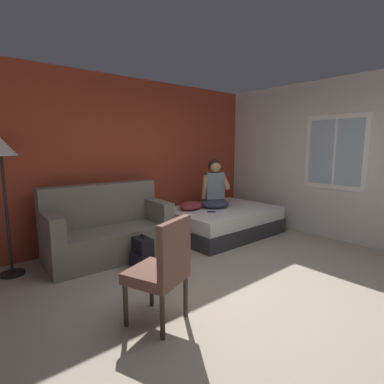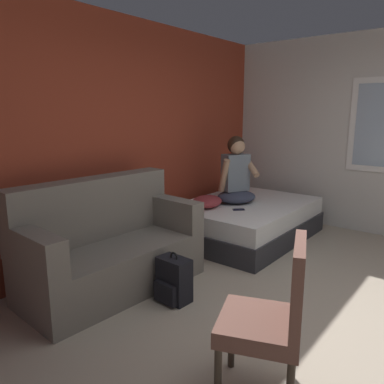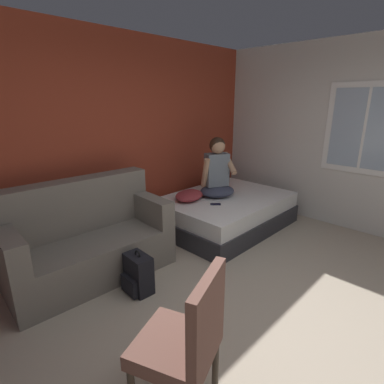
{
  "view_description": "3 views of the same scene",
  "coord_description": "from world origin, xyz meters",
  "px_view_note": "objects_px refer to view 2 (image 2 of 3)",
  "views": [
    {
      "loc": [
        -2.4,
        -1.89,
        1.6
      ],
      "look_at": [
        0.44,
        1.46,
        0.91
      ],
      "focal_mm": 28.0,
      "sensor_mm": 36.0,
      "label": 1
    },
    {
      "loc": [
        -2.77,
        -0.66,
        1.66
      ],
      "look_at": [
        0.32,
        1.82,
        0.81
      ],
      "focal_mm": 35.0,
      "sensor_mm": 36.0,
      "label": 2
    },
    {
      "loc": [
        -1.96,
        -0.82,
        1.87
      ],
      "look_at": [
        0.38,
        1.47,
        0.86
      ],
      "focal_mm": 28.0,
      "sensor_mm": 36.0,
      "label": 3
    }
  ],
  "objects_px": {
    "backpack": "(173,281)",
    "throw_pillow": "(207,201)",
    "side_chair": "(272,315)",
    "couch": "(108,247)",
    "bed": "(245,220)",
    "cell_phone": "(239,210)",
    "person_seated": "(236,176)"
  },
  "relations": [
    {
      "from": "cell_phone",
      "to": "couch",
      "type": "bearing_deg",
      "value": 122.42
    },
    {
      "from": "backpack",
      "to": "couch",
      "type": "bearing_deg",
      "value": 103.62
    },
    {
      "from": "backpack",
      "to": "throw_pillow",
      "type": "xyz_separation_m",
      "value": [
        1.4,
        0.67,
        0.36
      ]
    },
    {
      "from": "couch",
      "to": "cell_phone",
      "type": "height_order",
      "value": "couch"
    },
    {
      "from": "couch",
      "to": "throw_pillow",
      "type": "bearing_deg",
      "value": -0.28
    },
    {
      "from": "side_chair",
      "to": "throw_pillow",
      "type": "relative_size",
      "value": 2.04
    },
    {
      "from": "side_chair",
      "to": "cell_phone",
      "type": "bearing_deg",
      "value": 36.15
    },
    {
      "from": "cell_phone",
      "to": "backpack",
      "type": "bearing_deg",
      "value": 146.11
    },
    {
      "from": "bed",
      "to": "cell_phone",
      "type": "relative_size",
      "value": 13.55
    },
    {
      "from": "bed",
      "to": "cell_phone",
      "type": "xyz_separation_m",
      "value": [
        -0.39,
        -0.13,
        0.25
      ]
    },
    {
      "from": "bed",
      "to": "backpack",
      "type": "distance_m",
      "value": 1.96
    },
    {
      "from": "couch",
      "to": "cell_phone",
      "type": "distance_m",
      "value": 1.74
    },
    {
      "from": "side_chair",
      "to": "person_seated",
      "type": "distance_m",
      "value": 2.92
    },
    {
      "from": "couch",
      "to": "side_chair",
      "type": "distance_m",
      "value": 1.92
    },
    {
      "from": "couch",
      "to": "backpack",
      "type": "distance_m",
      "value": 0.73
    },
    {
      "from": "bed",
      "to": "backpack",
      "type": "bearing_deg",
      "value": -167.92
    },
    {
      "from": "person_seated",
      "to": "backpack",
      "type": "distance_m",
      "value": 2.01
    },
    {
      "from": "throw_pillow",
      "to": "cell_phone",
      "type": "xyz_separation_m",
      "value": [
        0.12,
        -0.4,
        -0.07
      ]
    },
    {
      "from": "bed",
      "to": "cell_phone",
      "type": "height_order",
      "value": "cell_phone"
    },
    {
      "from": "backpack",
      "to": "side_chair",
      "type": "bearing_deg",
      "value": -112.71
    },
    {
      "from": "couch",
      "to": "cell_phone",
      "type": "relative_size",
      "value": 12.09
    },
    {
      "from": "backpack",
      "to": "throw_pillow",
      "type": "relative_size",
      "value": 0.95
    },
    {
      "from": "couch",
      "to": "person_seated",
      "type": "xyz_separation_m",
      "value": [
        2.0,
        -0.16,
        0.44
      ]
    },
    {
      "from": "backpack",
      "to": "throw_pillow",
      "type": "height_order",
      "value": "throw_pillow"
    },
    {
      "from": "throw_pillow",
      "to": "cell_phone",
      "type": "distance_m",
      "value": 0.42
    },
    {
      "from": "bed",
      "to": "couch",
      "type": "relative_size",
      "value": 1.12
    },
    {
      "from": "side_chair",
      "to": "throw_pillow",
      "type": "xyz_separation_m",
      "value": [
        1.91,
        1.88,
        0.02
      ]
    },
    {
      "from": "person_seated",
      "to": "cell_phone",
      "type": "height_order",
      "value": "person_seated"
    },
    {
      "from": "bed",
      "to": "couch",
      "type": "bearing_deg",
      "value": 172.61
    },
    {
      "from": "couch",
      "to": "side_chair",
      "type": "height_order",
      "value": "couch"
    },
    {
      "from": "couch",
      "to": "backpack",
      "type": "height_order",
      "value": "couch"
    },
    {
      "from": "side_chair",
      "to": "backpack",
      "type": "distance_m",
      "value": 1.35
    }
  ]
}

